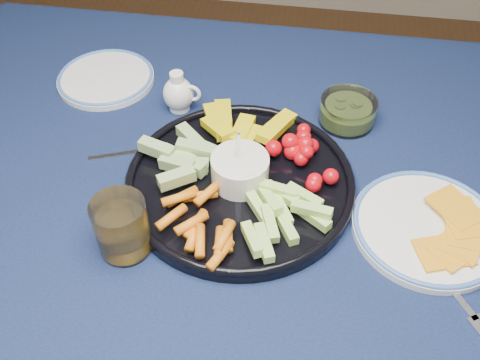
# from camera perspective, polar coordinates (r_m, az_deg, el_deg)

# --- Properties ---
(dining_table) EXTENTS (1.67, 1.07, 0.75)m
(dining_table) POSITION_cam_1_polar(r_m,az_deg,el_deg) (1.01, 6.82, -4.35)
(dining_table) COLOR #4C2A19
(dining_table) RESTS_ON ground
(crudite_platter) EXTENTS (0.40, 0.40, 0.13)m
(crudite_platter) POSITION_cam_1_polar(r_m,az_deg,el_deg) (0.93, -0.18, 0.18)
(crudite_platter) COLOR black
(crudite_platter) RESTS_ON dining_table
(creamer_pitcher) EXTENTS (0.08, 0.06, 0.09)m
(creamer_pitcher) POSITION_cam_1_polar(r_m,az_deg,el_deg) (1.09, -6.54, 9.15)
(creamer_pitcher) COLOR white
(creamer_pitcher) RESTS_ON dining_table
(pickle_bowl) EXTENTS (0.11, 0.11, 0.05)m
(pickle_bowl) POSITION_cam_1_polar(r_m,az_deg,el_deg) (1.08, 11.39, 7.12)
(pickle_bowl) COLOR white
(pickle_bowl) RESTS_ON dining_table
(cheese_plate) EXTENTS (0.25, 0.25, 0.03)m
(cheese_plate) POSITION_cam_1_polar(r_m,az_deg,el_deg) (0.92, 19.44, -4.61)
(cheese_plate) COLOR white
(cheese_plate) RESTS_ON dining_table
(juice_tumbler) EXTENTS (0.08, 0.08, 0.10)m
(juice_tumbler) POSITION_cam_1_polar(r_m,az_deg,el_deg) (0.85, -12.43, -5.16)
(juice_tumbler) COLOR white
(juice_tumbler) RESTS_ON dining_table
(fork_left) EXTENTS (0.14, 0.07, 0.00)m
(fork_left) POSITION_cam_1_polar(r_m,az_deg,el_deg) (1.02, -11.11, 2.93)
(fork_left) COLOR silver
(fork_left) RESTS_ON dining_table
(fork_right) EXTENTS (0.10, 0.15, 0.00)m
(fork_right) POSITION_cam_1_polar(r_m,az_deg,el_deg) (0.87, 22.15, -11.46)
(fork_right) COLOR silver
(fork_right) RESTS_ON dining_table
(side_plate_extra) EXTENTS (0.21, 0.21, 0.02)m
(side_plate_extra) POSITION_cam_1_polar(r_m,az_deg,el_deg) (1.21, -14.12, 10.51)
(side_plate_extra) COLOR white
(side_plate_extra) RESTS_ON dining_table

